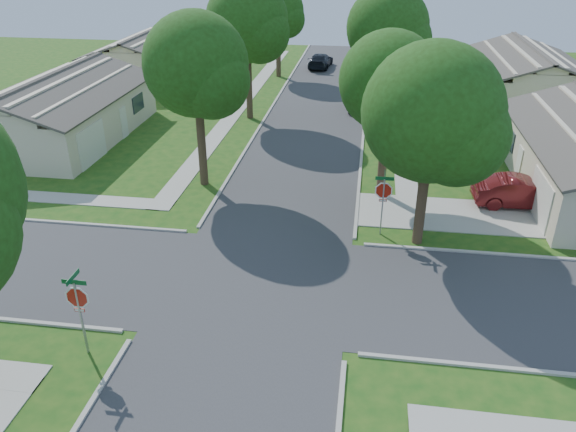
# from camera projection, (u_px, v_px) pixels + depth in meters

# --- Properties ---
(ground) EXTENTS (100.00, 100.00, 0.00)m
(ground) POSITION_uv_depth(u_px,v_px,m) (258.00, 283.00, 21.79)
(ground) COLOR #1B4D15
(ground) RESTS_ON ground
(road_ns) EXTENTS (7.00, 100.00, 0.02)m
(road_ns) POSITION_uv_depth(u_px,v_px,m) (258.00, 283.00, 21.79)
(road_ns) COLOR #333335
(road_ns) RESTS_ON ground
(sidewalk_ne) EXTENTS (1.20, 40.00, 0.04)m
(sidewalk_ne) POSITION_uv_depth(u_px,v_px,m) (398.00, 104.00, 43.88)
(sidewalk_ne) COLOR #9E9B91
(sidewalk_ne) RESTS_ON ground
(sidewalk_nw) EXTENTS (1.20, 40.00, 0.04)m
(sidewalk_nw) POSITION_uv_depth(u_px,v_px,m) (246.00, 98.00, 45.46)
(sidewalk_nw) COLOR #9E9B91
(sidewalk_nw) RESTS_ON ground
(driveway) EXTENTS (8.80, 3.60, 0.05)m
(driveway) POSITION_uv_depth(u_px,v_px,m) (447.00, 214.00, 27.01)
(driveway) COLOR #9E9B91
(driveway) RESTS_ON ground
(stop_sign_sw) EXTENTS (1.05, 0.80, 2.98)m
(stop_sign_sw) POSITION_uv_depth(u_px,v_px,m) (78.00, 301.00, 17.34)
(stop_sign_sw) COLOR gray
(stop_sign_sw) RESTS_ON ground
(stop_sign_ne) EXTENTS (1.05, 0.80, 2.98)m
(stop_sign_ne) POSITION_uv_depth(u_px,v_px,m) (383.00, 193.00, 24.40)
(stop_sign_ne) COLOR gray
(stop_sign_ne) RESTS_ON ground
(tree_e_near) EXTENTS (4.97, 4.80, 8.28)m
(tree_e_near) POSITION_uv_depth(u_px,v_px,m) (390.00, 86.00, 26.53)
(tree_e_near) COLOR #38281C
(tree_e_near) RESTS_ON ground
(tree_e_mid) EXTENTS (5.59, 5.40, 9.21)m
(tree_e_mid) POSITION_uv_depth(u_px,v_px,m) (388.00, 32.00, 36.81)
(tree_e_mid) COLOR #38281C
(tree_e_mid) RESTS_ON ground
(tree_e_far) EXTENTS (5.17, 5.00, 8.72)m
(tree_e_far) POSITION_uv_depth(u_px,v_px,m) (386.00, 11.00, 48.38)
(tree_e_far) COLOR #38281C
(tree_e_far) RESTS_ON ground
(tree_w_near) EXTENTS (5.38, 5.20, 8.97)m
(tree_w_near) POSITION_uv_depth(u_px,v_px,m) (197.00, 70.00, 27.53)
(tree_w_near) COLOR #38281C
(tree_w_near) RESTS_ON ground
(tree_w_mid) EXTENTS (5.80, 5.60, 9.56)m
(tree_w_mid) POSITION_uv_depth(u_px,v_px,m) (248.00, 25.00, 37.92)
(tree_w_mid) COLOR #38281C
(tree_w_mid) RESTS_ON ground
(tree_w_far) EXTENTS (4.76, 4.60, 8.04)m
(tree_w_far) POSITION_uv_depth(u_px,v_px,m) (279.00, 14.00, 49.81)
(tree_w_far) COLOR #38281C
(tree_w_far) RESTS_ON ground
(tree_ne_corner) EXTENTS (5.80, 5.60, 8.66)m
(tree_ne_corner) POSITION_uv_depth(u_px,v_px,m) (433.00, 119.00, 22.12)
(tree_ne_corner) COLOR #38281C
(tree_ne_corner) RESTS_ON ground
(house_ne_far) EXTENTS (8.42, 13.60, 4.23)m
(house_ne_far) POSITION_uv_depth(u_px,v_px,m) (525.00, 81.00, 44.55)
(house_ne_far) COLOR beige
(house_ne_far) RESTS_ON ground
(house_nw_near) EXTENTS (8.42, 13.60, 4.23)m
(house_nw_near) POSITION_uv_depth(u_px,v_px,m) (60.00, 115.00, 36.37)
(house_nw_near) COLOR beige
(house_nw_near) RESTS_ON ground
(house_nw_far) EXTENTS (8.42, 13.60, 4.23)m
(house_nw_far) POSITION_uv_depth(u_px,v_px,m) (153.00, 61.00, 51.34)
(house_nw_far) COLOR beige
(house_nw_far) RESTS_ON ground
(car_driveway) EXTENTS (4.62, 1.77, 1.50)m
(car_driveway) POSITION_uv_depth(u_px,v_px,m) (521.00, 192.00, 27.53)
(car_driveway) COLOR #531112
(car_driveway) RESTS_ON ground
(car_curb_east) EXTENTS (1.88, 3.88, 1.28)m
(car_curb_east) POSITION_uv_depth(u_px,v_px,m) (361.00, 102.00, 42.30)
(car_curb_east) COLOR black
(car_curb_east) RESTS_ON ground
(car_curb_west) EXTENTS (2.34, 4.86, 1.37)m
(car_curb_west) POSITION_uv_depth(u_px,v_px,m) (320.00, 61.00, 55.33)
(car_curb_west) COLOR black
(car_curb_west) RESTS_ON ground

